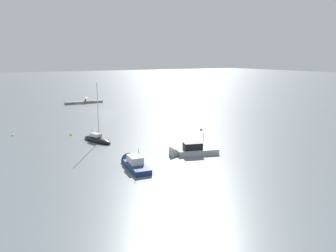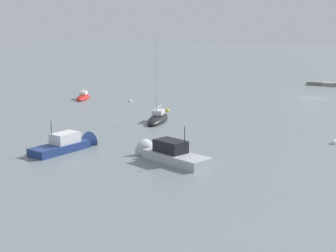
{
  "view_description": "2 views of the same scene",
  "coord_description": "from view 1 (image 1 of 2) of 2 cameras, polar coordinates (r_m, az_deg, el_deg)",
  "views": [
    {
      "loc": [
        27.08,
        80.65,
        13.53
      ],
      "look_at": [
        -0.14,
        32.08,
        2.17
      ],
      "focal_mm": 36.37,
      "sensor_mm": 36.0,
      "label": 1
    },
    {
      "loc": [
        -16.81,
        73.82,
        10.28
      ],
      "look_at": [
        0.56,
        43.8,
        3.26
      ],
      "focal_mm": 50.66,
      "sensor_mm": 36.0,
      "label": 2
    }
  ],
  "objects": [
    {
      "name": "ground_plane",
      "position": [
        86.15,
        -10.58,
        2.3
      ],
      "size": [
        500.0,
        500.0,
        0.0
      ],
      "primitive_type": "plane",
      "color": "slate"
    },
    {
      "name": "seawall_pier",
      "position": [
        103.66,
        -13.91,
        3.87
      ],
      "size": [
        11.0,
        1.82,
        0.63
      ],
      "color": "gray",
      "rests_on": "ground_plane"
    },
    {
      "name": "person_seated_maroon_left",
      "position": [
        103.66,
        -13.65,
        4.2
      ],
      "size": [
        0.44,
        0.64,
        0.73
      ],
      "rotation": [
        0.0,
        0.0,
        -0.11
      ],
      "color": "#1E2333",
      "rests_on": "seawall_pier"
    },
    {
      "name": "umbrella_open_yellow",
      "position": [
        103.65,
        -13.69,
        4.68
      ],
      "size": [
        1.48,
        1.48,
        1.31
      ],
      "color": "black",
      "rests_on": "seawall_pier"
    },
    {
      "name": "sailboat_black_far",
      "position": [
        56.42,
        -11.8,
        -2.25
      ],
      "size": [
        3.84,
        6.83,
        9.9
      ],
      "rotation": [
        0.0,
        0.0,
        0.32
      ],
      "color": "black",
      "rests_on": "ground_plane"
    },
    {
      "name": "motorboat_navy_near",
      "position": [
        42.81,
        -5.68,
        -6.42
      ],
      "size": [
        2.58,
        6.52,
        3.57
      ],
      "rotation": [
        0.0,
        0.0,
        3.04
      ],
      "color": "navy",
      "rests_on": "ground_plane"
    },
    {
      "name": "motorboat_grey_far",
      "position": [
        48.15,
        3.66,
        -4.31
      ],
      "size": [
        7.13,
        3.92,
        3.83
      ],
      "rotation": [
        0.0,
        0.0,
        4.43
      ],
      "color": "#ADB2B7",
      "rests_on": "ground_plane"
    },
    {
      "name": "mooring_buoy_near",
      "position": [
        62.14,
        -15.96,
        -1.42
      ],
      "size": [
        0.48,
        0.48,
        0.48
      ],
      "color": "yellow",
      "rests_on": "ground_plane"
    },
    {
      "name": "mooring_buoy_mid",
      "position": [
        65.25,
        -24.59,
        -1.42
      ],
      "size": [
        0.51,
        0.51,
        0.51
      ],
      "color": "white",
      "rests_on": "ground_plane"
    },
    {
      "name": "mooring_buoy_far",
      "position": [
        64.02,
        5.58,
        -0.63
      ],
      "size": [
        0.59,
        0.59,
        0.59
      ],
      "color": "white",
      "rests_on": "ground_plane"
    }
  ]
}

